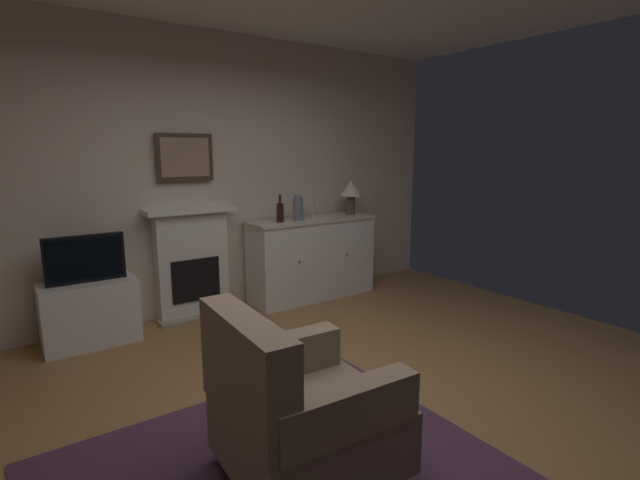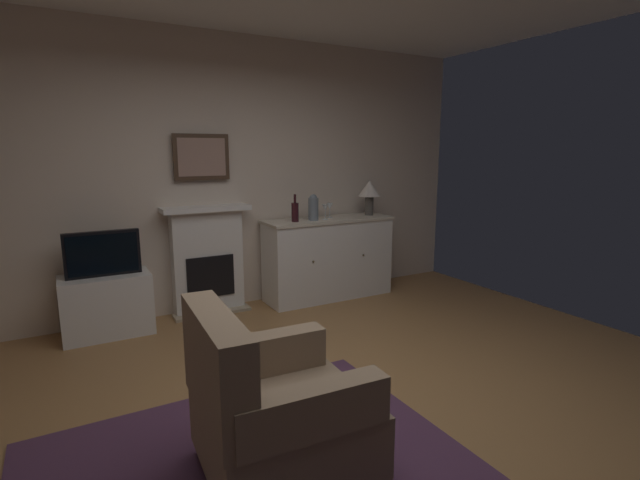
% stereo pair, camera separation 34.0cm
% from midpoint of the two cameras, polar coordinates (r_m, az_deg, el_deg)
% --- Properties ---
extents(ground_plane, '(5.92, 4.92, 0.10)m').
position_cam_midpoint_polar(ground_plane, '(3.22, 6.32, -20.92)').
color(ground_plane, '#9E7042').
rests_on(ground_plane, ground).
extents(wall_rear, '(5.92, 0.06, 2.79)m').
position_cam_midpoint_polar(wall_rear, '(4.92, -10.12, 7.84)').
color(wall_rear, beige).
rests_on(wall_rear, ground_plane).
extents(fireplace_unit, '(0.87, 0.30, 1.10)m').
position_cam_midpoint_polar(fireplace_unit, '(4.85, -11.63, -2.39)').
color(fireplace_unit, white).
rests_on(fireplace_unit, ground_plane).
extents(framed_picture, '(0.55, 0.04, 0.45)m').
position_cam_midpoint_polar(framed_picture, '(4.77, -12.27, 9.86)').
color(framed_picture, '#473323').
extents(sideboard_cabinet, '(1.47, 0.49, 0.90)m').
position_cam_midpoint_polar(sideboard_cabinet, '(5.25, 2.86, -2.22)').
color(sideboard_cabinet, white).
rests_on(sideboard_cabinet, ground_plane).
extents(table_lamp, '(0.26, 0.26, 0.40)m').
position_cam_midpoint_polar(table_lamp, '(5.45, 7.84, 5.94)').
color(table_lamp, '#4C4742').
rests_on(table_lamp, sideboard_cabinet).
extents(wine_bottle, '(0.08, 0.08, 0.29)m').
position_cam_midpoint_polar(wine_bottle, '(4.90, -1.09, 3.47)').
color(wine_bottle, '#331419').
rests_on(wine_bottle, sideboard_cabinet).
extents(wine_glass_left, '(0.07, 0.07, 0.16)m').
position_cam_midpoint_polar(wine_glass_left, '(5.07, 2.57, 3.87)').
color(wine_glass_left, silver).
rests_on(wine_glass_left, sideboard_cabinet).
extents(wine_glass_center, '(0.07, 0.07, 0.16)m').
position_cam_midpoint_polar(wine_glass_center, '(5.20, 3.08, 4.05)').
color(wine_glass_center, silver).
rests_on(wine_glass_center, sideboard_cabinet).
extents(vase_decorative, '(0.11, 0.11, 0.28)m').
position_cam_midpoint_polar(vase_decorative, '(5.00, 1.13, 3.99)').
color(vase_decorative, slate).
rests_on(vase_decorative, sideboard_cabinet).
extents(tv_cabinet, '(0.75, 0.42, 0.55)m').
position_cam_midpoint_polar(tv_cabinet, '(4.57, -22.65, -7.36)').
color(tv_cabinet, white).
rests_on(tv_cabinet, ground_plane).
extents(tv_set, '(0.62, 0.07, 0.40)m').
position_cam_midpoint_polar(tv_set, '(4.43, -23.06, -1.57)').
color(tv_set, black).
rests_on(tv_set, tv_cabinet).
extents(armchair, '(0.85, 0.81, 0.92)m').
position_cam_midpoint_polar(armchair, '(2.44, -1.66, -20.12)').
color(armchair, '#8C7259').
rests_on(armchair, ground_plane).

